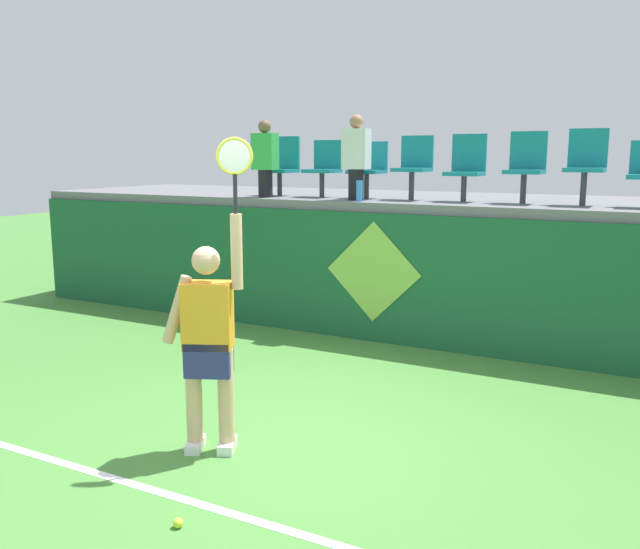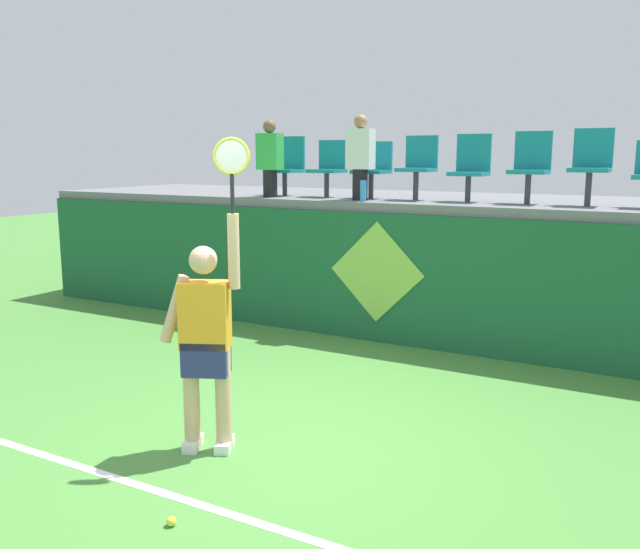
{
  "view_description": "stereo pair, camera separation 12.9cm",
  "coord_description": "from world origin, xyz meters",
  "px_view_note": "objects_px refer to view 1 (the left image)",
  "views": [
    {
      "loc": [
        2.71,
        -4.37,
        2.36
      ],
      "look_at": [
        -0.22,
        1.18,
        1.23
      ],
      "focal_mm": 37.75,
      "sensor_mm": 36.0,
      "label": 1
    },
    {
      "loc": [
        2.83,
        -4.3,
        2.36
      ],
      "look_at": [
        -0.22,
        1.18,
        1.23
      ],
      "focal_mm": 37.75,
      "sensor_mm": 36.0,
      "label": 2
    }
  ],
  "objects_px": {
    "stadium_chair_1": "(324,166)",
    "stadium_chair_6": "(586,163)",
    "stadium_chair_4": "(466,166)",
    "stadium_chair_0": "(282,164)",
    "spectator_0": "(265,158)",
    "tennis_ball": "(178,523)",
    "water_bottle": "(359,191)",
    "tennis_player": "(209,338)",
    "stadium_chair_5": "(526,164)",
    "stadium_chair_2": "(369,167)",
    "stadium_chair_3": "(414,164)",
    "spectator_1": "(356,156)"
  },
  "relations": [
    {
      "from": "stadium_chair_3",
      "to": "spectator_1",
      "type": "distance_m",
      "value": 0.77
    },
    {
      "from": "tennis_player",
      "to": "stadium_chair_6",
      "type": "xyz_separation_m",
      "value": [
        2.18,
        4.36,
        1.32
      ]
    },
    {
      "from": "stadium_chair_3",
      "to": "stadium_chair_6",
      "type": "distance_m",
      "value": 2.11
    },
    {
      "from": "tennis_player",
      "to": "stadium_chair_6",
      "type": "distance_m",
      "value": 5.06
    },
    {
      "from": "stadium_chair_0",
      "to": "stadium_chair_5",
      "type": "distance_m",
      "value": 3.45
    },
    {
      "from": "stadium_chair_0",
      "to": "stadium_chair_3",
      "type": "bearing_deg",
      "value": -0.18
    },
    {
      "from": "tennis_player",
      "to": "stadium_chair_5",
      "type": "relative_size",
      "value": 2.85
    },
    {
      "from": "spectator_0",
      "to": "spectator_1",
      "type": "xyz_separation_m",
      "value": [
        1.37,
        0.04,
        0.02
      ]
    },
    {
      "from": "stadium_chair_1",
      "to": "stadium_chair_6",
      "type": "bearing_deg",
      "value": 0.07
    },
    {
      "from": "tennis_player",
      "to": "stadium_chair_2",
      "type": "height_order",
      "value": "stadium_chair_2"
    },
    {
      "from": "stadium_chair_0",
      "to": "spectator_0",
      "type": "height_order",
      "value": "spectator_0"
    },
    {
      "from": "stadium_chair_1",
      "to": "stadium_chair_5",
      "type": "xyz_separation_m",
      "value": [
        2.75,
        0.01,
        0.04
      ]
    },
    {
      "from": "stadium_chair_4",
      "to": "spectator_0",
      "type": "bearing_deg",
      "value": -170.27
    },
    {
      "from": "stadium_chair_0",
      "to": "tennis_ball",
      "type": "bearing_deg",
      "value": -65.59
    },
    {
      "from": "stadium_chair_1",
      "to": "spectator_1",
      "type": "distance_m",
      "value": 0.81
    },
    {
      "from": "water_bottle",
      "to": "stadium_chair_6",
      "type": "bearing_deg",
      "value": 13.74
    },
    {
      "from": "tennis_ball",
      "to": "stadium_chair_2",
      "type": "bearing_deg",
      "value": 101.33
    },
    {
      "from": "tennis_ball",
      "to": "water_bottle",
      "type": "bearing_deg",
      "value": 101.05
    },
    {
      "from": "water_bottle",
      "to": "stadium_chair_1",
      "type": "bearing_deg",
      "value": 142.73
    },
    {
      "from": "stadium_chair_0",
      "to": "stadium_chair_5",
      "type": "bearing_deg",
      "value": -0.02
    },
    {
      "from": "stadium_chair_5",
      "to": "stadium_chair_6",
      "type": "bearing_deg",
      "value": -0.12
    },
    {
      "from": "water_bottle",
      "to": "stadium_chair_5",
      "type": "bearing_deg",
      "value": 18.37
    },
    {
      "from": "stadium_chair_4",
      "to": "stadium_chair_6",
      "type": "xyz_separation_m",
      "value": [
        1.42,
        -0.0,
        0.05
      ]
    },
    {
      "from": "stadium_chair_4",
      "to": "spectator_1",
      "type": "height_order",
      "value": "spectator_1"
    },
    {
      "from": "stadium_chair_0",
      "to": "stadium_chair_4",
      "type": "bearing_deg",
      "value": 0.01
    },
    {
      "from": "stadium_chair_1",
      "to": "stadium_chair_5",
      "type": "relative_size",
      "value": 0.91
    },
    {
      "from": "stadium_chair_5",
      "to": "stadium_chair_6",
      "type": "distance_m",
      "value": 0.68
    },
    {
      "from": "stadium_chair_4",
      "to": "stadium_chair_6",
      "type": "height_order",
      "value": "stadium_chair_6"
    },
    {
      "from": "stadium_chair_1",
      "to": "stadium_chair_2",
      "type": "relative_size",
      "value": 1.03
    },
    {
      "from": "stadium_chair_2",
      "to": "stadium_chair_5",
      "type": "distance_m",
      "value": 2.07
    },
    {
      "from": "stadium_chair_0",
      "to": "spectator_0",
      "type": "distance_m",
      "value": 0.47
    },
    {
      "from": "stadium_chair_3",
      "to": "stadium_chair_5",
      "type": "relative_size",
      "value": 0.96
    },
    {
      "from": "tennis_ball",
      "to": "stadium_chair_5",
      "type": "distance_m",
      "value": 5.92
    },
    {
      "from": "tennis_player",
      "to": "stadium_chair_5",
      "type": "height_order",
      "value": "stadium_chair_5"
    },
    {
      "from": "stadium_chair_3",
      "to": "spectator_1",
      "type": "height_order",
      "value": "spectator_1"
    },
    {
      "from": "spectator_0",
      "to": "spectator_1",
      "type": "bearing_deg",
      "value": 1.85
    },
    {
      "from": "tennis_ball",
      "to": "stadium_chair_4",
      "type": "xyz_separation_m",
      "value": [
        0.26,
        5.4,
        2.17
      ]
    },
    {
      "from": "stadium_chair_1",
      "to": "stadium_chair_5",
      "type": "height_order",
      "value": "stadium_chair_5"
    },
    {
      "from": "stadium_chair_3",
      "to": "stadium_chair_2",
      "type": "bearing_deg",
      "value": -179.67
    },
    {
      "from": "stadium_chair_5",
      "to": "spectator_0",
      "type": "xyz_separation_m",
      "value": [
        -3.45,
        -0.46,
        0.07
      ]
    },
    {
      "from": "stadium_chair_0",
      "to": "stadium_chair_3",
      "type": "height_order",
      "value": "stadium_chair_0"
    },
    {
      "from": "water_bottle",
      "to": "stadium_chair_3",
      "type": "bearing_deg",
      "value": 52.14
    },
    {
      "from": "tennis_player",
      "to": "stadium_chair_1",
      "type": "bearing_deg",
      "value": 106.04
    },
    {
      "from": "stadium_chair_2",
      "to": "spectator_1",
      "type": "distance_m",
      "value": 0.43
    },
    {
      "from": "stadium_chair_5",
      "to": "stadium_chair_6",
      "type": "height_order",
      "value": "stadium_chair_6"
    },
    {
      "from": "water_bottle",
      "to": "spectator_0",
      "type": "xyz_separation_m",
      "value": [
        -1.52,
        0.18,
        0.41
      ]
    },
    {
      "from": "stadium_chair_3",
      "to": "stadium_chair_4",
      "type": "distance_m",
      "value": 0.7
    },
    {
      "from": "tennis_ball",
      "to": "stadium_chair_2",
      "type": "height_order",
      "value": "stadium_chair_2"
    },
    {
      "from": "stadium_chair_1",
      "to": "stadium_chair_4",
      "type": "relative_size",
      "value": 0.93
    },
    {
      "from": "stadium_chair_4",
      "to": "stadium_chair_1",
      "type": "bearing_deg",
      "value": -179.79
    }
  ]
}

